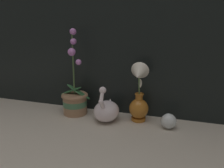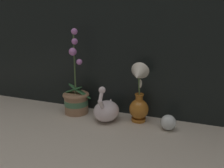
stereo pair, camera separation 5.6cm
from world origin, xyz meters
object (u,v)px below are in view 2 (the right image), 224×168
(orchid_potted_plant, at_px, (76,98))
(blue_vase, at_px, (139,98))
(swan_figurine, at_px, (107,110))
(glass_sphere, at_px, (168,122))

(orchid_potted_plant, xyz_separation_m, blue_vase, (0.35, 0.00, 0.04))
(orchid_potted_plant, bearing_deg, swan_figurine, -9.76)
(orchid_potted_plant, distance_m, blue_vase, 0.35)
(swan_figurine, bearing_deg, glass_sphere, 0.38)
(orchid_potted_plant, bearing_deg, glass_sphere, -3.57)
(orchid_potted_plant, xyz_separation_m, glass_sphere, (0.50, -0.03, -0.05))
(orchid_potted_plant, height_order, glass_sphere, orchid_potted_plant)
(swan_figurine, bearing_deg, orchid_potted_plant, 170.24)
(swan_figurine, relative_size, glass_sphere, 2.69)
(swan_figurine, height_order, blue_vase, blue_vase)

